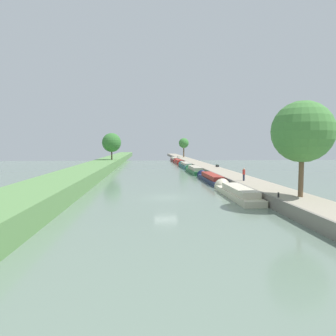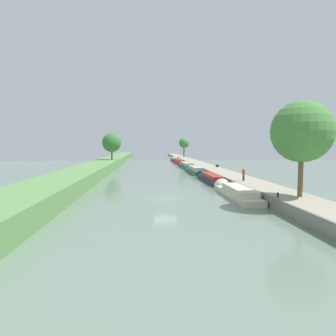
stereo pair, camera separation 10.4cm
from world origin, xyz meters
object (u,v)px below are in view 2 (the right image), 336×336
(narrowboat_navy, at_px, (210,178))
(mooring_bollard_far, at_px, (178,157))
(narrowboat_teal, at_px, (185,165))
(mooring_bollard_near, at_px, (278,195))
(narrowboat_maroon, at_px, (174,159))
(park_bench, at_px, (217,165))
(narrowboat_green, at_px, (194,170))
(narrowboat_cream, at_px, (235,192))
(narrowboat_red, at_px, (179,162))
(person_walking, at_px, (244,174))

(narrowboat_navy, bearing_deg, mooring_bollard_far, 88.55)
(narrowboat_teal, xyz_separation_m, mooring_bollard_near, (1.82, -51.91, 0.74))
(narrowboat_maroon, xyz_separation_m, park_bench, (5.19, -43.99, 0.84))
(narrowboat_green, bearing_deg, mooring_bollard_near, -86.95)
(narrowboat_cream, xyz_separation_m, mooring_bollard_far, (1.81, 80.86, 0.80))
(narrowboat_navy, bearing_deg, narrowboat_maroon, 90.18)
(narrowboat_red, height_order, mooring_bollard_far, mooring_bollard_far)
(narrowboat_cream, distance_m, park_bench, 31.40)
(narrowboat_maroon, distance_m, mooring_bollard_far, 6.23)
(narrowboat_cream, height_order, narrowboat_green, narrowboat_green)
(narrowboat_cream, height_order, narrowboat_navy, narrowboat_cream)
(narrowboat_cream, distance_m, mooring_bollard_near, 7.46)
(narrowboat_navy, relative_size, narrowboat_red, 1.07)
(narrowboat_navy, relative_size, park_bench, 9.78)
(person_walking, bearing_deg, narrowboat_green, 97.00)
(narrowboat_green, xyz_separation_m, narrowboat_red, (0.13, 32.31, -0.08))
(narrowboat_cream, relative_size, person_walking, 7.66)
(narrowboat_red, bearing_deg, person_walking, -87.18)
(narrowboat_red, xyz_separation_m, narrowboat_maroon, (-0.07, 13.55, 0.07))
(narrowboat_maroon, distance_m, person_walking, 69.39)
(narrowboat_navy, bearing_deg, person_walking, -73.11)
(narrowboat_red, height_order, person_walking, person_walking)
(narrowboat_red, distance_m, mooring_bollard_near, 68.63)
(narrowboat_red, xyz_separation_m, park_bench, (5.12, -30.44, 0.92))
(narrowboat_green, distance_m, narrowboat_red, 32.31)
(narrowboat_navy, bearing_deg, narrowboat_red, 90.14)
(narrowboat_navy, relative_size, narrowboat_green, 1.08)
(narrowboat_navy, distance_m, narrowboat_teal, 30.42)
(narrowboat_cream, distance_m, narrowboat_maroon, 74.96)
(narrowboat_cream, bearing_deg, narrowboat_navy, 89.51)
(narrowboat_teal, bearing_deg, mooring_bollard_near, -87.99)
(narrowboat_navy, height_order, narrowboat_teal, narrowboat_teal)
(narrowboat_cream, height_order, person_walking, person_walking)
(narrowboat_red, bearing_deg, narrowboat_maroon, 90.30)
(park_bench, bearing_deg, narrowboat_red, 99.55)
(narrowboat_maroon, bearing_deg, narrowboat_navy, -89.82)
(narrowboat_maroon, relative_size, mooring_bollard_far, 27.83)
(narrowboat_green, xyz_separation_m, mooring_bollard_near, (1.93, -36.30, 0.72))
(narrowboat_maroon, height_order, mooring_bollard_near, mooring_bollard_near)
(narrowboat_red, height_order, park_bench, park_bench)
(narrowboat_green, relative_size, narrowboat_teal, 0.86)
(narrowboat_green, xyz_separation_m, mooring_bollard_far, (1.93, 51.76, 0.72))
(narrowboat_cream, relative_size, mooring_bollard_far, 28.25)
(narrowboat_teal, distance_m, park_bench, 14.71)
(mooring_bollard_far, bearing_deg, mooring_bollard_near, -90.00)
(narrowboat_navy, relative_size, mooring_bollard_near, 32.60)
(narrowboat_red, bearing_deg, mooring_bollard_far, 84.71)
(narrowboat_maroon, distance_m, park_bench, 44.31)
(narrowboat_cream, xyz_separation_m, narrowboat_teal, (-0.01, 44.72, 0.05))
(narrowboat_navy, distance_m, narrowboat_red, 47.11)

